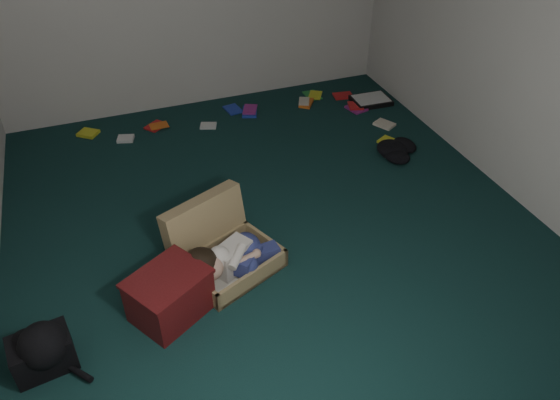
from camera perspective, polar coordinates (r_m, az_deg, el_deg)
floor at (r=4.28m, az=-0.71°, el=-2.60°), size 4.50×4.50×0.00m
wall_front at (r=2.00m, az=22.17°, el=-12.49°), size 4.50×0.00×4.50m
wall_right at (r=4.61m, az=24.23°, el=15.93°), size 0.00×4.50×4.50m
suitcase at (r=3.89m, az=-6.19°, el=-4.94°), size 0.83×0.82×0.47m
person at (r=3.75m, az=-5.21°, el=-5.98°), size 0.71×0.38×0.29m
maroon_bin at (r=3.58m, az=-11.47°, el=-9.73°), size 0.60×0.57×0.33m
backpack at (r=3.56m, az=-23.60°, el=-14.35°), size 0.47×0.40×0.25m
clothing_pile at (r=5.19m, az=12.98°, el=5.18°), size 0.45×0.39×0.13m
paper_tray at (r=6.08m, az=9.48°, el=10.23°), size 0.41×0.32×0.06m
book_scatter at (r=5.71m, az=-1.62°, el=8.64°), size 3.00×1.41×0.02m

